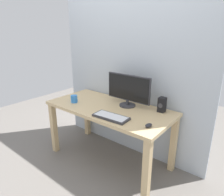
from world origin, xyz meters
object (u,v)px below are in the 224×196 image
object	(u,v)px
keyboard_primary	(111,117)
mouse	(149,125)
coffee_mug	(74,99)
monitor	(128,90)
speaker_right	(162,105)
desk	(109,115)

from	to	relation	value
keyboard_primary	mouse	xyz separation A→B (m)	(0.41, 0.06, 0.00)
keyboard_primary	coffee_mug	size ratio (longest dim) A/B	4.30
monitor	coffee_mug	xyz separation A→B (m)	(-0.59, -0.33, -0.15)
mouse	speaker_right	xyz separation A→B (m)	(-0.07, 0.42, 0.07)
monitor	coffee_mug	world-z (taller)	monitor
mouse	coffee_mug	xyz separation A→B (m)	(-1.06, 0.02, 0.03)
mouse	speaker_right	bearing A→B (deg)	106.37
monitor	keyboard_primary	xyz separation A→B (m)	(0.07, -0.40, -0.19)
coffee_mug	keyboard_primary	bearing A→B (deg)	-6.77
speaker_right	coffee_mug	xyz separation A→B (m)	(-0.99, -0.41, -0.04)
desk	speaker_right	world-z (taller)	speaker_right
desk	keyboard_primary	bearing A→B (deg)	-46.79
speaker_right	coffee_mug	world-z (taller)	speaker_right
coffee_mug	desk	bearing A→B (deg)	19.33
monitor	speaker_right	distance (m)	0.42
desk	speaker_right	bearing A→B (deg)	24.58
coffee_mug	mouse	bearing A→B (deg)	-0.83
monitor	coffee_mug	size ratio (longest dim) A/B	6.34
desk	mouse	bearing A→B (deg)	-15.23
desk	keyboard_primary	world-z (taller)	keyboard_primary
desk	speaker_right	size ratio (longest dim) A/B	9.07
desk	monitor	distance (m)	0.38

